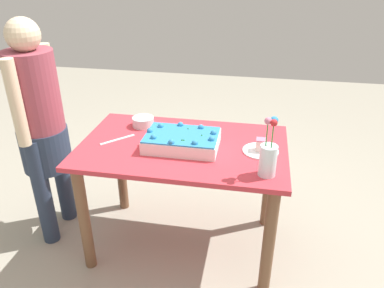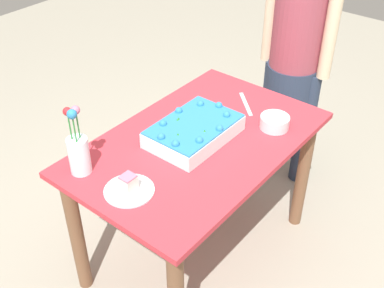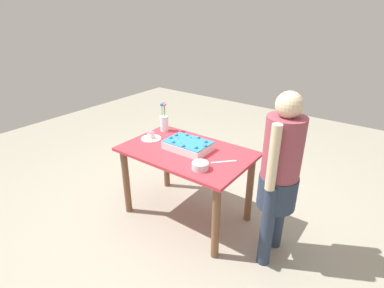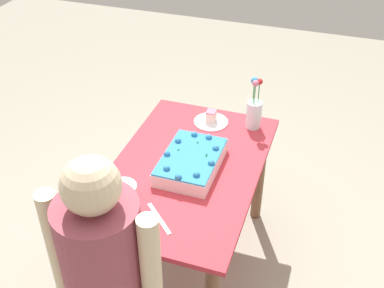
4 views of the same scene
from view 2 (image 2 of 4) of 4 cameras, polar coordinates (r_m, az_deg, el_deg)
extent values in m
plane|color=#9E9987|center=(2.80, 0.66, -12.41)|extent=(8.00, 8.00, 0.00)
cube|color=#C5333E|center=(2.29, 0.79, 0.14)|extent=(1.25, 0.78, 0.03)
cylinder|color=brown|center=(2.78, 12.99, -3.48)|extent=(0.07, 0.07, 0.74)
cylinder|color=brown|center=(2.44, -13.53, -10.39)|extent=(0.07, 0.07, 0.74)
cylinder|color=brown|center=(3.03, 2.44, 1.25)|extent=(0.07, 0.07, 0.74)
cube|color=white|center=(2.27, 0.25, 1.50)|extent=(0.43, 0.29, 0.08)
cube|color=#2E80BB|center=(2.25, 0.26, 2.38)|extent=(0.43, 0.29, 0.01)
sphere|color=#2E80BB|center=(2.38, 3.21, 4.59)|extent=(0.04, 0.04, 0.04)
sphere|color=#2E80BB|center=(2.39, 1.00, 4.78)|extent=(0.04, 0.04, 0.04)
sphere|color=#2E80BB|center=(2.33, -1.58, 3.97)|extent=(0.04, 0.04, 0.04)
sphere|color=#2E80BB|center=(2.24, -3.46, 2.44)|extent=(0.04, 0.04, 0.04)
sphere|color=#2E80BB|center=(2.15, -3.68, 0.85)|extent=(0.04, 0.04, 0.04)
sphere|color=#2E80BB|center=(2.11, -1.95, 0.01)|extent=(0.04, 0.04, 0.04)
sphere|color=#2E80BB|center=(2.13, 0.88, 0.43)|extent=(0.04, 0.04, 0.04)
sphere|color=#2E80BB|center=(2.21, 3.29, 1.84)|extent=(0.04, 0.04, 0.04)
sphere|color=#2E80BB|center=(2.31, 4.14, 3.47)|extent=(0.04, 0.04, 0.04)
cone|color=#2D8438|center=(2.27, -1.74, 2.88)|extent=(0.02, 0.02, 0.02)
cone|color=#2D8438|center=(2.17, -1.68, 1.14)|extent=(0.02, 0.02, 0.02)
cone|color=#2D8438|center=(2.28, -1.59, 3.00)|extent=(0.02, 0.02, 0.02)
cone|color=#2D8438|center=(2.19, 1.50, 1.54)|extent=(0.02, 0.02, 0.02)
cylinder|color=white|center=(2.01, -7.45, -5.49)|extent=(0.21, 0.21, 0.01)
cube|color=silver|center=(1.99, -7.53, -4.68)|extent=(0.06, 0.06, 0.07)
cube|color=#CF718F|center=(1.96, -7.61, -3.87)|extent=(0.06, 0.06, 0.01)
cube|color=silver|center=(2.57, 6.38, 4.75)|extent=(0.17, 0.18, 0.00)
cylinder|color=white|center=(2.10, -13.23, -1.34)|extent=(0.09, 0.09, 0.17)
cylinder|color=#2D8438|center=(2.02, -13.39, 2.31)|extent=(0.01, 0.01, 0.14)
sphere|color=#D2708C|center=(1.99, -13.65, 3.93)|extent=(0.04, 0.04, 0.04)
cylinder|color=#2D8438|center=(2.02, -14.30, 2.14)|extent=(0.01, 0.01, 0.14)
sphere|color=red|center=(1.99, -14.58, 3.76)|extent=(0.04, 0.04, 0.04)
cylinder|color=#2D8438|center=(2.00, -13.78, 1.83)|extent=(0.01, 0.01, 0.14)
sphere|color=#2D83BD|center=(1.96, -14.05, 3.45)|extent=(0.04, 0.04, 0.04)
cylinder|color=silver|center=(2.39, 9.76, 2.57)|extent=(0.14, 0.14, 0.06)
cylinder|color=#29354B|center=(3.20, 9.09, 3.38)|extent=(0.11, 0.11, 0.78)
cylinder|color=#29354B|center=(3.11, 13.16, 1.71)|extent=(0.11, 0.11, 0.78)
cylinder|color=#29354B|center=(3.01, 11.68, 6.84)|extent=(0.31, 0.32, 0.28)
cylinder|color=#93404E|center=(2.85, 12.62, 13.50)|extent=(0.30, 0.30, 0.52)
cylinder|color=beige|center=(2.93, 9.31, 14.52)|extent=(0.08, 0.08, 0.52)
cylinder|color=beige|center=(2.78, 16.07, 12.38)|extent=(0.08, 0.08, 0.52)
camera|label=1|loc=(3.29, -36.41, 25.05)|focal=35.00mm
camera|label=3|loc=(3.19, 60.41, 18.31)|focal=28.00mm
camera|label=4|loc=(3.85, 13.74, 39.66)|focal=45.00mm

